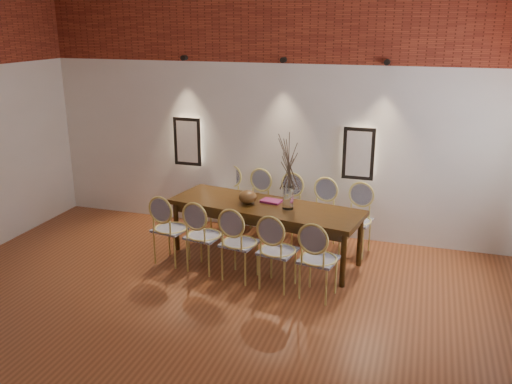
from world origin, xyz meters
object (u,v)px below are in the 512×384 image
(chair_near_b, at_px, (204,235))
(chair_far_d, at_px, (320,215))
(chair_near_e, at_px, (319,259))
(chair_near_c, at_px, (240,243))
(book, at_px, (271,201))
(dining_table, at_px, (265,231))
(chair_far_b, at_px, (255,204))
(chair_far_c, at_px, (287,209))
(chair_far_a, at_px, (225,199))
(chair_far_e, at_px, (356,221))
(chair_near_d, at_px, (278,251))
(bowl, at_px, (248,197))
(chair_near_a, at_px, (171,229))
(vase, at_px, (288,198))

(chair_near_b, distance_m, chair_far_d, 1.73)
(chair_near_e, relative_size, chair_far_d, 1.00)
(chair_near_c, relative_size, book, 3.62)
(dining_table, relative_size, chair_far_d, 2.74)
(chair_far_b, xyz_separation_m, chair_far_c, (0.51, -0.09, 0.00))
(chair_far_a, bearing_deg, chair_far_e, -180.00)
(chair_far_b, relative_size, book, 3.62)
(chair_near_d, xyz_separation_m, bowl, (-0.63, 0.76, 0.37))
(chair_far_d, height_order, book, chair_far_d)
(chair_near_a, relative_size, book, 3.62)
(chair_near_a, distance_m, chair_far_b, 1.48)
(chair_near_b, bearing_deg, chair_far_d, 53.41)
(vase, bearing_deg, chair_near_d, -84.84)
(chair_far_c, bearing_deg, chair_near_b, 69.63)
(chair_far_e, relative_size, book, 3.62)
(chair_near_b, height_order, chair_near_d, same)
(chair_near_b, xyz_separation_m, chair_near_c, (0.51, -0.09, 0.00))
(vase, xyz_separation_m, bowl, (-0.56, 0.05, -0.06))
(chair_near_d, distance_m, chair_near_e, 0.52)
(chair_far_b, relative_size, bowl, 3.92)
(chair_near_e, bearing_deg, chair_far_a, 146.04)
(chair_far_a, relative_size, chair_far_e, 1.00)
(chair_far_c, bearing_deg, bowl, 72.52)
(chair_far_c, bearing_deg, dining_table, 90.00)
(chair_near_a, distance_m, vase, 1.59)
(vase, distance_m, book, 0.36)
(chair_far_a, height_order, book, chair_far_a)
(chair_near_e, distance_m, chair_far_c, 1.73)
(chair_far_a, height_order, chair_far_e, same)
(chair_near_b, relative_size, chair_far_d, 1.00)
(chair_far_b, relative_size, vase, 3.13)
(chair_far_a, distance_m, chair_far_e, 2.06)
(chair_near_c, relative_size, chair_far_e, 1.00)
(chair_near_c, relative_size, chair_near_d, 1.00)
(bowl, bearing_deg, dining_table, 2.17)
(chair_near_c, distance_m, chair_far_d, 1.48)
(chair_near_a, distance_m, chair_near_c, 1.03)
(chair_near_e, xyz_separation_m, chair_far_b, (-1.29, 1.63, 0.00))
(dining_table, height_order, chair_far_e, chair_far_e)
(chair_near_a, relative_size, bowl, 3.92)
(chair_near_b, height_order, chair_far_a, same)
(chair_near_a, xyz_separation_m, chair_far_b, (0.75, 1.28, 0.00))
(chair_near_b, distance_m, chair_far_a, 1.48)
(bowl, xyz_separation_m, book, (0.29, 0.14, -0.07))
(chair_far_c, relative_size, chair_far_d, 1.00)
(chair_near_a, distance_m, book, 1.37)
(chair_near_e, relative_size, chair_far_a, 1.00)
(chair_near_e, height_order, chair_far_b, same)
(dining_table, distance_m, chair_near_b, 0.87)
(chair_far_b, bearing_deg, chair_far_d, -180.00)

